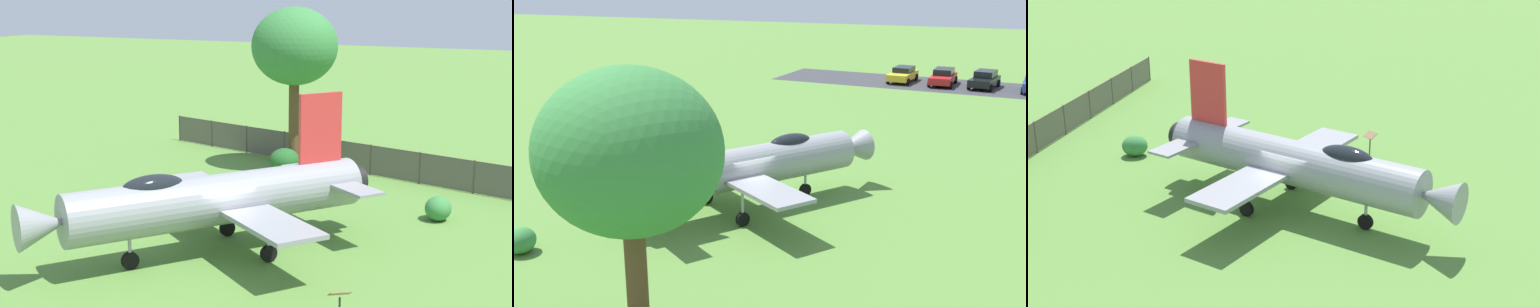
{
  "view_description": "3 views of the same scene",
  "coord_description": "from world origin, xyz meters",
  "views": [
    {
      "loc": [
        -12.3,
        22.4,
        9.15
      ],
      "look_at": [
        1.09,
        -5.23,
        2.5
      ],
      "focal_mm": 53.13,
      "sensor_mm": 36.0,
      "label": 1
    },
    {
      "loc": [
        10.91,
        -25.45,
        10.4
      ],
      "look_at": [
        0.98,
        0.51,
        2.57
      ],
      "focal_mm": 46.28,
      "sensor_mm": 36.0,
      "label": 2
    },
    {
      "loc": [
        26.57,
        -0.98,
        12.47
      ],
      "look_at": [
        0.35,
        -0.34,
        2.49
      ],
      "focal_mm": 51.03,
      "sensor_mm": 36.0,
      "label": 3
    }
  ],
  "objects": [
    {
      "name": "ground_plane",
      "position": [
        0.0,
        0.0,
        0.0
      ],
      "size": [
        200.0,
        200.0,
        0.0
      ],
      "primitive_type": "plane",
      "color": "#568438"
    },
    {
      "name": "display_jet",
      "position": [
        0.22,
        0.31,
        2.02
      ],
      "size": [
        9.85,
        11.87,
        5.46
      ],
      "rotation": [
        0.0,
        0.0,
        0.95
      ],
      "color": "gray",
      "rests_on": "ground_plane"
    },
    {
      "name": "shrub_by_tree",
      "position": [
        -6.1,
        -7.31,
        0.5
      ],
      "size": [
        1.06,
        1.21,
        1.0
      ],
      "color": "#387F3D",
      "rests_on": "ground_plane"
    },
    {
      "name": "info_plaque",
      "position": [
        -5.9,
        3.92,
        0.85
      ],
      "size": [
        0.72,
        0.67,
        1.14
      ],
      "color": "#333333",
      "rests_on": "ground_plane"
    }
  ]
}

